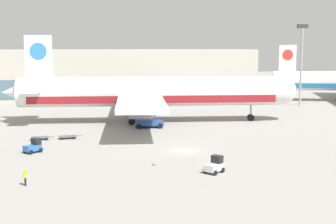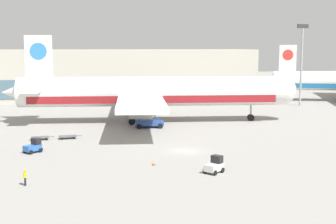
# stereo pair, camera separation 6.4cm
# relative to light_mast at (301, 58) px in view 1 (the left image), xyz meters

# --- Properties ---
(ground_plane) EXTENTS (400.00, 400.00, 0.00)m
(ground_plane) POSITION_rel_light_mast_xyz_m (-40.46, -45.02, -11.96)
(ground_plane) COLOR gray
(terminal_building) EXTENTS (90.00, 18.20, 14.00)m
(terminal_building) POSITION_rel_light_mast_xyz_m (-49.63, 25.82, -4.97)
(terminal_building) COLOR #BCB7A8
(terminal_building) RESTS_ON ground_plane
(light_mast) EXTENTS (2.80, 0.50, 20.35)m
(light_mast) POSITION_rel_light_mast_xyz_m (0.00, 0.00, 0.00)
(light_mast) COLOR #9EA0A5
(light_mast) RESTS_ON ground_plane
(airplane_main) EXTENTS (57.98, 48.61, 17.00)m
(airplane_main) POSITION_rel_light_mast_xyz_m (-41.52, -18.26, -6.12)
(airplane_main) COLOR white
(airplane_main) RESTS_ON ground_plane
(scissor_lift_loader) EXTENTS (5.51, 3.90, 5.72)m
(scissor_lift_loader) POSITION_rel_light_mast_xyz_m (-42.37, -24.38, -9.80)
(scissor_lift_loader) COLOR #284C99
(scissor_lift_loader) RESTS_ON ground_plane
(baggage_tug_foreground) EXTENTS (2.78, 2.67, 2.00)m
(baggage_tug_foreground) POSITION_rel_light_mast_xyz_m (-39.59, -57.00, -11.08)
(baggage_tug_foreground) COLOR silver
(baggage_tug_foreground) RESTS_ON ground_plane
(baggage_tug_mid) EXTENTS (2.77, 2.69, 2.00)m
(baggage_tug_mid) POSITION_rel_light_mast_xyz_m (-61.63, -41.83, -11.08)
(baggage_tug_mid) COLOR #2D66B7
(baggage_tug_mid) RESTS_ON ground_plane
(baggage_dolly_lead) EXTENTS (3.76, 1.77, 0.48)m
(baggage_dolly_lead) POSITION_rel_light_mast_xyz_m (-61.42, -32.68, -11.57)
(baggage_dolly_lead) COLOR #56565B
(baggage_dolly_lead) RESTS_ON ground_plane
(baggage_dolly_second) EXTENTS (3.76, 1.77, 0.48)m
(baggage_dolly_second) POSITION_rel_light_mast_xyz_m (-57.03, -32.57, -11.57)
(baggage_dolly_second) COLOR #56565B
(baggage_dolly_second) RESTS_ON ground_plane
(ground_crew_near) EXTENTS (0.31, 0.55, 1.85)m
(ground_crew_near) POSITION_rel_light_mast_xyz_m (-61.12, -58.14, -10.86)
(ground_crew_near) COLOR black
(ground_crew_near) RESTS_ON ground_plane
(traffic_cone_near) EXTENTS (0.40, 0.40, 0.64)m
(traffic_cone_near) POSITION_rel_light_mast_xyz_m (-46.11, -52.09, -11.65)
(traffic_cone_near) COLOR black
(traffic_cone_near) RESTS_ON ground_plane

